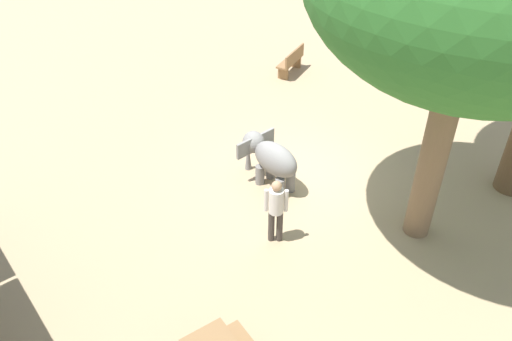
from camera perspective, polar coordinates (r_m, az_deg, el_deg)
name	(u,v)px	position (r m, az deg, el deg)	size (l,w,h in m)	color
ground_plane	(298,176)	(13.41, 4.63, -0.56)	(60.00, 60.00, 0.00)	tan
elephant	(270,158)	(12.64, 1.60, 1.42)	(1.78, 1.20, 1.24)	slate
person_handler	(276,207)	(10.95, 2.22, -4.03)	(0.36, 0.41, 1.62)	#3F3833
wooden_bench	(292,61)	(18.27, 3.94, 11.96)	(0.92, 1.44, 0.88)	olive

